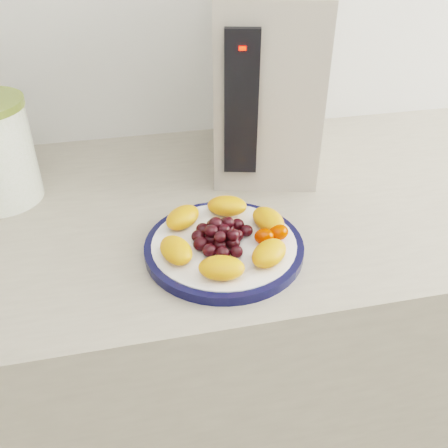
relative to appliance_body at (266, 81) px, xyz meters
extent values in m
cube|color=#A69C89|center=(-0.23, -0.14, -0.61)|extent=(3.50, 0.60, 0.90)
cube|color=#9A7057|center=(-0.23, -0.14, -0.64)|extent=(3.48, 0.58, 0.84)
cylinder|color=#0C0F34|center=(-0.14, -0.28, -0.15)|extent=(0.24, 0.24, 0.01)
cylinder|color=white|center=(-0.14, -0.28, -0.15)|extent=(0.22, 0.22, 0.02)
cube|color=#B9AE9F|center=(0.00, 0.00, 0.00)|extent=(0.24, 0.29, 0.32)
cube|color=black|center=(-0.08, -0.12, 0.00)|extent=(0.06, 0.03, 0.24)
cube|color=#FF0C05|center=(-0.08, -0.13, 0.10)|extent=(0.01, 0.01, 0.01)
ellipsoid|color=orange|center=(-0.07, -0.26, -0.13)|extent=(0.06, 0.07, 0.03)
ellipsoid|color=orange|center=(-0.12, -0.21, -0.13)|extent=(0.07, 0.06, 0.03)
ellipsoid|color=orange|center=(-0.19, -0.22, -0.13)|extent=(0.07, 0.07, 0.03)
ellipsoid|color=orange|center=(-0.21, -0.30, -0.13)|extent=(0.06, 0.07, 0.03)
ellipsoid|color=orange|center=(-0.16, -0.35, -0.13)|extent=(0.07, 0.06, 0.03)
ellipsoid|color=orange|center=(-0.09, -0.34, -0.13)|extent=(0.07, 0.07, 0.03)
ellipsoid|color=black|center=(-0.14, -0.28, -0.13)|extent=(0.02, 0.02, 0.02)
ellipsoid|color=black|center=(-0.12, -0.28, -0.13)|extent=(0.02, 0.02, 0.02)
ellipsoid|color=black|center=(-0.13, -0.26, -0.13)|extent=(0.02, 0.02, 0.02)
ellipsoid|color=black|center=(-0.15, -0.26, -0.13)|extent=(0.02, 0.02, 0.02)
ellipsoid|color=black|center=(-0.16, -0.28, -0.13)|extent=(0.02, 0.02, 0.02)
ellipsoid|color=black|center=(-0.15, -0.30, -0.13)|extent=(0.02, 0.02, 0.02)
ellipsoid|color=black|center=(-0.13, -0.30, -0.13)|extent=(0.02, 0.02, 0.02)
ellipsoid|color=black|center=(-0.10, -0.27, -0.13)|extent=(0.02, 0.02, 0.02)
ellipsoid|color=black|center=(-0.11, -0.25, -0.13)|extent=(0.02, 0.02, 0.02)
ellipsoid|color=black|center=(-0.13, -0.24, -0.13)|extent=(0.02, 0.02, 0.02)
ellipsoid|color=black|center=(-0.15, -0.24, -0.13)|extent=(0.02, 0.02, 0.02)
ellipsoid|color=black|center=(-0.17, -0.25, -0.13)|extent=(0.02, 0.02, 0.02)
ellipsoid|color=black|center=(-0.18, -0.27, -0.13)|extent=(0.02, 0.02, 0.02)
ellipsoid|color=black|center=(-0.18, -0.29, -0.13)|extent=(0.02, 0.02, 0.02)
ellipsoid|color=black|center=(-0.17, -0.31, -0.13)|extent=(0.02, 0.02, 0.02)
ellipsoid|color=black|center=(-0.15, -0.32, -0.13)|extent=(0.02, 0.02, 0.02)
ellipsoid|color=black|center=(-0.13, -0.32, -0.13)|extent=(0.02, 0.02, 0.02)
ellipsoid|color=black|center=(-0.14, -0.28, -0.12)|extent=(0.02, 0.02, 0.02)
ellipsoid|color=black|center=(-0.13, -0.26, -0.12)|extent=(0.02, 0.02, 0.02)
ellipsoid|color=black|center=(-0.15, -0.26, -0.12)|extent=(0.02, 0.02, 0.02)
ellipsoid|color=black|center=(-0.16, -0.28, -0.12)|extent=(0.02, 0.02, 0.02)
ellipsoid|color=black|center=(-0.15, -0.30, -0.12)|extent=(0.02, 0.02, 0.02)
ellipsoid|color=black|center=(-0.13, -0.30, -0.12)|extent=(0.02, 0.02, 0.02)
ellipsoid|color=#ED2700|center=(-0.08, -0.29, -0.13)|extent=(0.03, 0.03, 0.02)
ellipsoid|color=#ED2700|center=(-0.06, -0.29, -0.13)|extent=(0.03, 0.03, 0.02)
camera|label=1|loc=(-0.27, -0.86, 0.30)|focal=40.00mm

